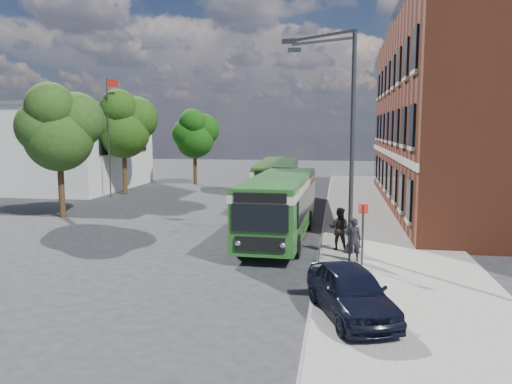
% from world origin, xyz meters
% --- Properties ---
extents(ground, '(120.00, 120.00, 0.00)m').
position_xyz_m(ground, '(0.00, 0.00, 0.00)').
color(ground, '#252527').
rests_on(ground, ground).
extents(pavement, '(6.00, 48.00, 0.15)m').
position_xyz_m(pavement, '(7.00, 8.00, 0.07)').
color(pavement, gray).
rests_on(pavement, ground).
extents(kerb_line, '(0.12, 48.00, 0.01)m').
position_xyz_m(kerb_line, '(3.95, 8.00, 0.01)').
color(kerb_line, beige).
rests_on(kerb_line, ground).
extents(brick_office, '(12.10, 26.00, 14.20)m').
position_xyz_m(brick_office, '(14.00, 12.00, 6.97)').
color(brick_office, brown).
rests_on(brick_office, ground).
extents(white_building, '(9.40, 13.40, 7.30)m').
position_xyz_m(white_building, '(-18.00, 18.00, 3.66)').
color(white_building, silver).
rests_on(white_building, ground).
extents(flagpole, '(0.95, 0.10, 9.00)m').
position_xyz_m(flagpole, '(-12.45, 13.00, 4.94)').
color(flagpole, '#333538').
rests_on(flagpole, ground).
extents(street_lamp, '(2.96, 2.38, 9.00)m').
position_xyz_m(street_lamp, '(4.84, -2.00, 4.79)').
color(street_lamp, '#333538').
rests_on(street_lamp, ground).
extents(bus_stop_sign, '(0.35, 0.08, 2.52)m').
position_xyz_m(bus_stop_sign, '(5.60, -4.20, 1.51)').
color(bus_stop_sign, '#333538').
rests_on(bus_stop_sign, ground).
extents(bus_front, '(2.86, 10.72, 3.02)m').
position_xyz_m(bus_front, '(1.96, 0.77, 1.83)').
color(bus_front, '#255D21').
rests_on(bus_front, ground).
extents(bus_rear, '(3.33, 12.06, 3.02)m').
position_xyz_m(bus_rear, '(0.60, 11.21, 1.83)').
color(bus_rear, '#235016').
rests_on(bus_rear, ground).
extents(parked_car, '(2.89, 4.43, 1.40)m').
position_xyz_m(parked_car, '(5.07, -9.11, 0.85)').
color(parked_car, black).
rests_on(parked_car, pavement).
extents(pedestrian_a, '(0.63, 0.42, 1.70)m').
position_xyz_m(pedestrian_a, '(5.30, -3.30, 1.00)').
color(pedestrian_a, black).
rests_on(pedestrian_a, pavement).
extents(pedestrian_b, '(1.00, 0.86, 1.80)m').
position_xyz_m(pedestrian_b, '(4.76, -1.51, 1.05)').
color(pedestrian_b, black).
rests_on(pedestrian_b, pavement).
extents(tree_left, '(4.66, 4.43, 7.87)m').
position_xyz_m(tree_left, '(-11.43, 4.44, 5.34)').
color(tree_left, '#362213').
rests_on(tree_left, ground).
extents(tree_mid, '(4.92, 4.67, 8.30)m').
position_xyz_m(tree_mid, '(-12.21, 15.10, 5.63)').
color(tree_mid, '#362213').
rests_on(tree_mid, ground).
extents(tree_right, '(4.19, 3.98, 7.07)m').
position_xyz_m(tree_right, '(-8.59, 22.76, 4.79)').
color(tree_right, '#362213').
rests_on(tree_right, ground).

